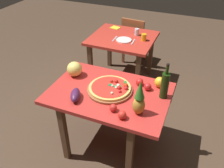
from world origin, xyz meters
The scene contains 21 objects.
ground_plane centered at (0.00, 0.00, 0.00)m, with size 10.00×10.00×0.00m, color #4C3828.
display_table centered at (0.00, 0.00, 0.67)m, with size 1.20×0.82×0.77m.
background_table centered at (-0.34, 1.31, 0.65)m, with size 0.93×0.84×0.77m.
dining_chair centered at (-0.34, 1.96, 0.48)m, with size 0.44×0.44×0.85m.
pizza_board centered at (0.00, 0.02, 0.78)m, with size 0.46×0.46×0.03m, color #985736.
pizza centered at (0.01, 0.02, 0.81)m, with size 0.42×0.42×0.06m.
wine_bottle centered at (0.52, 0.12, 0.91)m, with size 0.08×0.08×0.37m.
pineapple_left centered at (0.36, -0.19, 0.92)m, with size 0.11×0.11×0.34m.
melon centered at (-0.47, 0.13, 0.85)m, with size 0.16×0.16×0.16m, color #ECD666.
bell_pepper centered at (0.44, 0.28, 0.82)m, with size 0.10×0.10×0.11m, color yellow.
eggplant centered at (-0.25, -0.23, 0.81)m, with size 0.20×0.09×0.09m, color #4C2048.
tomato_at_corner centered at (0.25, 0.23, 0.81)m, with size 0.08×0.08×0.08m, color red.
tomato_near_board centered at (0.15, -0.25, 0.80)m, with size 0.07×0.07×0.07m, color red.
tomato_by_bottle centered at (0.25, -0.31, 0.81)m, with size 0.08×0.08×0.08m, color red.
tomato_beside_pepper centered at (0.35, 0.18, 0.81)m, with size 0.08×0.08×0.08m, color red.
drinking_glass_juice centered at (-0.02, 1.31, 0.82)m, with size 0.08×0.08×0.10m, color #EEA218.
drinking_glass_water centered at (-0.17, 1.46, 0.82)m, with size 0.06×0.06×0.10m, color silver.
dinner_plate centered at (-0.28, 1.20, 0.78)m, with size 0.22×0.22×0.02m, color white.
fork_utensil centered at (-0.42, 1.20, 0.77)m, with size 0.02×0.18×0.01m, color silver.
knife_utensil centered at (-0.14, 1.20, 0.77)m, with size 0.02×0.18×0.01m, color silver.
napkin_folded centered at (-0.57, 1.60, 0.77)m, with size 0.14×0.12×0.01m, color yellow.
Camera 1 is at (0.73, -1.71, 2.18)m, focal length 37.21 mm.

